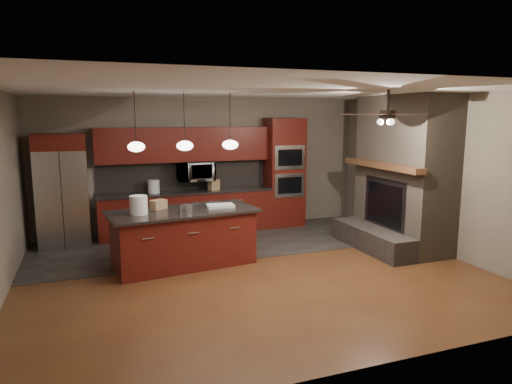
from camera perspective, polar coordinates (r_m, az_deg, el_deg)
name	(u,v)px	position (r m, az deg, el deg)	size (l,w,h in m)	color
ground	(253,272)	(7.30, -0.32, -9.92)	(7.00, 7.00, 0.00)	brown
ceiling	(253,90)	(6.90, -0.34, 12.60)	(7.00, 6.00, 0.02)	white
back_wall	(206,165)	(9.82, -6.32, 3.42)	(7.00, 0.02, 2.80)	gray
right_wall	(437,174)	(8.78, 21.68, 2.11)	(0.02, 6.00, 2.80)	gray
slate_tile_patch	(222,242)	(8.94, -4.28, -6.27)	(7.00, 2.40, 0.01)	#33312E
fireplace_column	(401,178)	(8.81, 17.67, 1.67)	(1.30, 2.10, 2.80)	brown
back_cabinetry	(187,191)	(9.53, -8.67, 0.12)	(3.59, 0.64, 2.20)	#5E1811
oven_tower	(284,173)	(10.10, 3.54, 2.44)	(0.80, 0.63, 2.38)	#5E1811
microwave	(196,171)	(9.52, -7.55, 2.61)	(0.73, 0.41, 0.50)	silver
refrigerator	(62,191)	(9.21, -23.04, 0.16)	(0.90, 0.75, 2.11)	silver
kitchen_island	(184,237)	(7.58, -9.01, -5.63)	(2.47, 1.35, 0.92)	#5E1811
white_bucket	(139,205)	(7.27, -14.46, -1.60)	(0.27, 0.27, 0.29)	white
paint_can	(186,209)	(7.24, -8.72, -2.11)	(0.19, 0.19, 0.13)	#A5A5A9
paint_tray	(220,206)	(7.65, -4.48, -1.72)	(0.44, 0.31, 0.04)	white
cardboard_box	(158,204)	(7.62, -12.10, -1.54)	(0.24, 0.17, 0.15)	#A88056
counter_bucket	(154,187)	(9.36, -12.67, 0.67)	(0.23, 0.23, 0.26)	white
counter_box	(214,185)	(9.55, -5.31, 0.93)	(0.20, 0.16, 0.23)	tan
pendant_left	(136,147)	(7.22, -14.75, 5.52)	(0.26, 0.26, 0.92)	black
pendant_center	(185,145)	(7.33, -8.88, 5.77)	(0.26, 0.26, 0.92)	black
pendant_right	(230,144)	(7.52, -3.24, 5.95)	(0.26, 0.26, 0.92)	black
ceiling_fan	(388,114)	(7.03, 16.12, 9.38)	(1.27, 1.33, 0.41)	black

